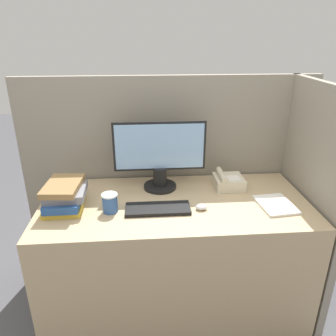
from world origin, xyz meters
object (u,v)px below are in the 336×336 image
at_px(mouse, 201,207).
at_px(book_stack, 64,196).
at_px(keyboard, 158,209).
at_px(coffee_cup, 110,203).
at_px(monitor, 160,157).
at_px(desk_telephone, 228,181).

distance_m(mouse, book_stack, 0.77).
xyz_separation_m(keyboard, coffee_cup, (-0.26, 0.01, 0.04)).
xyz_separation_m(coffee_cup, book_stack, (-0.26, 0.06, 0.02)).
height_order(monitor, desk_telephone, monitor).
bearing_deg(desk_telephone, coffee_cup, -160.91).
bearing_deg(desk_telephone, mouse, -128.89).
xyz_separation_m(coffee_cup, desk_telephone, (0.72, 0.25, -0.01)).
bearing_deg(mouse, keyboard, 177.46).
relative_size(monitor, coffee_cup, 5.30).
height_order(keyboard, coffee_cup, coffee_cup).
height_order(monitor, coffee_cup, monitor).
bearing_deg(mouse, monitor, 125.68).
relative_size(keyboard, desk_telephone, 2.01).
bearing_deg(coffee_cup, book_stack, 166.78).
relative_size(mouse, book_stack, 0.22).
distance_m(coffee_cup, desk_telephone, 0.77).
bearing_deg(book_stack, keyboard, -7.50).
height_order(monitor, book_stack, monitor).
relative_size(mouse, desk_telephone, 0.36).
bearing_deg(desk_telephone, monitor, 175.95).
height_order(mouse, book_stack, book_stack).
distance_m(coffee_cup, book_stack, 0.26).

